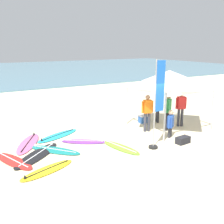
{
  "coord_description": "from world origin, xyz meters",
  "views": [
    {
      "loc": [
        -5.71,
        -8.45,
        3.93
      ],
      "look_at": [
        0.04,
        1.46,
        1.0
      ],
      "focal_mm": 42.91,
      "sensor_mm": 36.0,
      "label": 1
    }
  ],
  "objects_px": {
    "cooler_box": "(144,119)",
    "surfboard_purple": "(84,141)",
    "person_green": "(168,110)",
    "person_orange": "(147,111)",
    "banner_flag": "(157,108)",
    "surfboard_black": "(37,155)",
    "canopy_tent": "(169,78)",
    "gear_bag_near_tent": "(183,140)",
    "person_blue": "(170,122)",
    "surfboard_red": "(13,161)",
    "surfboard_lime": "(121,147)",
    "person_red": "(181,107)",
    "surfboard_pink": "(28,143)",
    "person_black": "(158,103)",
    "surfboard_cyan": "(58,136)",
    "surfboard_yellow": "(47,170)",
    "surfboard_teal": "(55,150)"
  },
  "relations": [
    {
      "from": "surfboard_black",
      "to": "person_blue",
      "type": "xyz_separation_m",
      "value": [
        5.52,
        -0.87,
        0.62
      ]
    },
    {
      "from": "surfboard_lime",
      "to": "person_blue",
      "type": "relative_size",
      "value": 1.65
    },
    {
      "from": "surfboard_lime",
      "to": "person_blue",
      "type": "xyz_separation_m",
      "value": [
        2.52,
        0.02,
        0.62
      ]
    },
    {
      "from": "banner_flag",
      "to": "cooler_box",
      "type": "bearing_deg",
      "value": 61.04
    },
    {
      "from": "person_green",
      "to": "person_red",
      "type": "height_order",
      "value": "same"
    },
    {
      "from": "gear_bag_near_tent",
      "to": "surfboard_red",
      "type": "bearing_deg",
      "value": 165.42
    },
    {
      "from": "surfboard_purple",
      "to": "surfboard_cyan",
      "type": "bearing_deg",
      "value": 119.11
    },
    {
      "from": "surfboard_purple",
      "to": "cooler_box",
      "type": "xyz_separation_m",
      "value": [
        3.83,
        1.07,
        0.16
      ]
    },
    {
      "from": "surfboard_purple",
      "to": "surfboard_lime",
      "type": "relative_size",
      "value": 0.91
    },
    {
      "from": "surfboard_black",
      "to": "person_black",
      "type": "xyz_separation_m",
      "value": [
        6.51,
        1.17,
        0.95
      ]
    },
    {
      "from": "cooler_box",
      "to": "person_orange",
      "type": "bearing_deg",
      "value": -121.01
    },
    {
      "from": "person_orange",
      "to": "gear_bag_near_tent",
      "type": "relative_size",
      "value": 2.85
    },
    {
      "from": "surfboard_yellow",
      "to": "person_black",
      "type": "relative_size",
      "value": 1.18
    },
    {
      "from": "canopy_tent",
      "to": "gear_bag_near_tent",
      "type": "relative_size",
      "value": 4.93
    },
    {
      "from": "canopy_tent",
      "to": "gear_bag_near_tent",
      "type": "bearing_deg",
      "value": -114.56
    },
    {
      "from": "person_red",
      "to": "person_orange",
      "type": "bearing_deg",
      "value": 174.6
    },
    {
      "from": "person_blue",
      "to": "gear_bag_near_tent",
      "type": "relative_size",
      "value": 2.0
    },
    {
      "from": "surfboard_yellow",
      "to": "person_green",
      "type": "xyz_separation_m",
      "value": [
        6.11,
        1.29,
        0.95
      ]
    },
    {
      "from": "surfboard_purple",
      "to": "banner_flag",
      "type": "relative_size",
      "value": 0.53
    },
    {
      "from": "person_green",
      "to": "person_blue",
      "type": "relative_size",
      "value": 1.43
    },
    {
      "from": "canopy_tent",
      "to": "surfboard_yellow",
      "type": "bearing_deg",
      "value": -165.78
    },
    {
      "from": "surfboard_red",
      "to": "person_blue",
      "type": "relative_size",
      "value": 1.8
    },
    {
      "from": "surfboard_purple",
      "to": "person_orange",
      "type": "xyz_separation_m",
      "value": [
        3.1,
        -0.14,
        0.95
      ]
    },
    {
      "from": "surfboard_cyan",
      "to": "person_black",
      "type": "relative_size",
      "value": 1.32
    },
    {
      "from": "surfboard_purple",
      "to": "surfboard_cyan",
      "type": "xyz_separation_m",
      "value": [
        -0.69,
        1.24,
        -0.0
      ]
    },
    {
      "from": "surfboard_cyan",
      "to": "banner_flag",
      "type": "xyz_separation_m",
      "value": [
        2.87,
        -3.16,
        1.54
      ]
    },
    {
      "from": "person_black",
      "to": "gear_bag_near_tent",
      "type": "distance_m",
      "value": 3.2
    },
    {
      "from": "surfboard_purple",
      "to": "person_black",
      "type": "xyz_separation_m",
      "value": [
        4.48,
        0.78,
        0.95
      ]
    },
    {
      "from": "surfboard_pink",
      "to": "banner_flag",
      "type": "distance_m",
      "value": 5.32
    },
    {
      "from": "surfboard_black",
      "to": "surfboard_yellow",
      "type": "xyz_separation_m",
      "value": [
        -0.05,
        -1.36,
        0.0
      ]
    },
    {
      "from": "surfboard_pink",
      "to": "surfboard_black",
      "type": "xyz_separation_m",
      "value": [
        0.01,
        -1.34,
        -0.0
      ]
    },
    {
      "from": "surfboard_pink",
      "to": "gear_bag_near_tent",
      "type": "xyz_separation_m",
      "value": [
        5.46,
        -3.07,
        0.1
      ]
    },
    {
      "from": "surfboard_yellow",
      "to": "person_blue",
      "type": "xyz_separation_m",
      "value": [
        5.57,
        0.49,
        0.62
      ]
    },
    {
      "from": "surfboard_black",
      "to": "person_green",
      "type": "bearing_deg",
      "value": -0.62
    },
    {
      "from": "surfboard_red",
      "to": "person_red",
      "type": "height_order",
      "value": "person_red"
    },
    {
      "from": "surfboard_pink",
      "to": "gear_bag_near_tent",
      "type": "bearing_deg",
      "value": -29.33
    },
    {
      "from": "surfboard_purple",
      "to": "person_green",
      "type": "distance_m",
      "value": 4.17
    },
    {
      "from": "surfboard_pink",
      "to": "surfboard_black",
      "type": "distance_m",
      "value": 1.34
    },
    {
      "from": "surfboard_black",
      "to": "cooler_box",
      "type": "relative_size",
      "value": 4.63
    },
    {
      "from": "surfboard_black",
      "to": "person_black",
      "type": "height_order",
      "value": "person_black"
    },
    {
      "from": "surfboard_red",
      "to": "surfboard_black",
      "type": "xyz_separation_m",
      "value": [
        0.85,
        0.09,
        -0.0
      ]
    },
    {
      "from": "cooler_box",
      "to": "canopy_tent",
      "type": "bearing_deg",
      "value": -67.37
    },
    {
      "from": "person_orange",
      "to": "banner_flag",
      "type": "xyz_separation_m",
      "value": [
        -0.92,
        -1.77,
        0.59
      ]
    },
    {
      "from": "surfboard_teal",
      "to": "person_blue",
      "type": "relative_size",
      "value": 1.7
    },
    {
      "from": "person_red",
      "to": "person_black",
      "type": "distance_m",
      "value": 1.21
    },
    {
      "from": "surfboard_teal",
      "to": "person_black",
      "type": "height_order",
      "value": "person_black"
    },
    {
      "from": "surfboard_pink",
      "to": "person_blue",
      "type": "relative_size",
      "value": 1.97
    },
    {
      "from": "cooler_box",
      "to": "surfboard_purple",
      "type": "bearing_deg",
      "value": -164.33
    },
    {
      "from": "surfboard_red",
      "to": "person_blue",
      "type": "height_order",
      "value": "person_blue"
    },
    {
      "from": "surfboard_pink",
      "to": "surfboard_yellow",
      "type": "bearing_deg",
      "value": -90.9
    }
  ]
}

